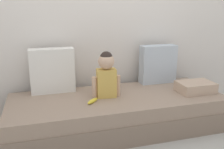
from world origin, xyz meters
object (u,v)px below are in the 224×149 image
at_px(couch, 117,112).
at_px(toddler, 106,74).
at_px(throw_pillow_left, 52,71).
at_px(banana, 93,101).
at_px(folded_blanket, 195,87).
at_px(throw_pillow_right, 158,64).

height_order(couch, toddler, toddler).
bearing_deg(throw_pillow_left, banana, -52.20).
bearing_deg(folded_blanket, throw_pillow_left, 163.43).
bearing_deg(banana, throw_pillow_right, 25.96).
bearing_deg(toddler, folded_blanket, -7.58).
xyz_separation_m(toddler, banana, (-0.18, -0.13, -0.24)).
bearing_deg(throw_pillow_left, throw_pillow_right, 0.00).
xyz_separation_m(throw_pillow_left, folded_blanket, (1.55, -0.46, -0.19)).
bearing_deg(throw_pillow_right, toddler, -156.81).
distance_m(banana, folded_blanket, 1.19).
xyz_separation_m(throw_pillow_left, banana, (0.36, -0.46, -0.23)).
bearing_deg(throw_pillow_right, banana, -154.04).
xyz_separation_m(throw_pillow_right, banana, (-0.94, -0.46, -0.22)).
bearing_deg(throw_pillow_left, folded_blanket, -16.57).
xyz_separation_m(couch, toddler, (-0.11, 0.02, 0.45)).
distance_m(couch, throw_pillow_left, 0.86).
distance_m(throw_pillow_left, toddler, 0.63).
bearing_deg(throw_pillow_left, toddler, -31.29).
xyz_separation_m(throw_pillow_right, folded_blanket, (0.25, -0.46, -0.18)).
bearing_deg(toddler, throw_pillow_left, 148.71).
xyz_separation_m(couch, throw_pillow_left, (-0.65, 0.35, 0.44)).
height_order(couch, throw_pillow_right, throw_pillow_right).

